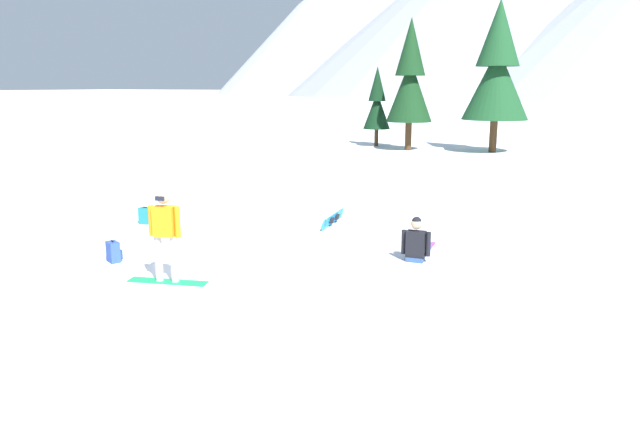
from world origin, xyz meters
name	(u,v)px	position (x,y,z in m)	size (l,w,h in m)	color
ground_plane	(205,271)	(0.00, 0.00, 0.00)	(800.00, 800.00, 0.00)	white
snowboarder_foreground	(165,235)	(-0.23, -0.86, 0.93)	(1.57, 0.67, 1.76)	#19B259
snowboarder_midground	(418,244)	(3.60, 2.73, 0.34)	(0.63, 1.82, 0.97)	#335184
loose_snowboard_near_right	(333,219)	(0.59, 4.95, 0.15)	(0.33, 1.87, 0.29)	#1E8CD8
backpack_teal	(146,216)	(-4.03, 2.82, 0.21)	(0.35, 0.31, 0.47)	#1E7A7F
backpack_blue	(114,252)	(-2.14, -0.28, 0.21)	(0.38, 0.35, 0.47)	#2D4C9E
pine_tree_slender	(377,103)	(-5.88, 25.53, 2.62)	(1.63, 1.63, 4.81)	#472D19
pine_tree_broad	(497,70)	(1.23, 25.04, 4.50)	(3.60, 3.60, 8.24)	#472D19
pine_tree_young	(410,79)	(-3.40, 24.11, 4.03)	(2.62, 2.62, 7.40)	#472D19
peak_east_ridge	(369,8)	(-90.83, 241.20, 35.73)	(130.50, 130.50, 68.38)	#B2B7C6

